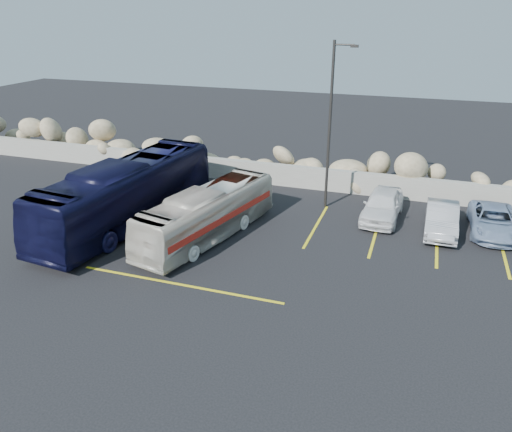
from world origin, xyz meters
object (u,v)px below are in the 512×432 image
(lamppost, at_px, (331,123))
(tour_coach, at_px, (127,193))
(vintage_bus, at_px, (208,214))
(car_a, at_px, (383,205))
(car_d, at_px, (493,221))
(car_b, at_px, (442,219))

(lamppost, distance_m, tour_coach, 10.06)
(tour_coach, bearing_deg, vintage_bus, 1.90)
(car_a, relative_size, car_d, 0.98)
(vintage_bus, relative_size, car_b, 2.05)
(lamppost, bearing_deg, vintage_bus, -128.57)
(car_a, distance_m, car_d, 4.84)
(tour_coach, relative_size, car_a, 2.61)
(vintage_bus, distance_m, car_d, 12.66)
(car_b, bearing_deg, lamppost, 166.30)
(lamppost, bearing_deg, car_b, -13.96)
(car_b, height_order, car_d, car_b)
(car_d, bearing_deg, tour_coach, -165.69)
(car_a, bearing_deg, vintage_bus, -143.36)
(car_a, height_order, car_b, car_a)
(lamppost, height_order, tour_coach, lamppost)
(vintage_bus, xyz_separation_m, car_b, (9.63, 3.88, -0.47))
(lamppost, xyz_separation_m, car_d, (7.64, -0.72, -3.71))
(lamppost, distance_m, car_d, 8.52)
(tour_coach, height_order, car_b, tour_coach)
(lamppost, distance_m, car_a, 4.60)
(tour_coach, height_order, car_d, tour_coach)
(tour_coach, relative_size, car_d, 2.55)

